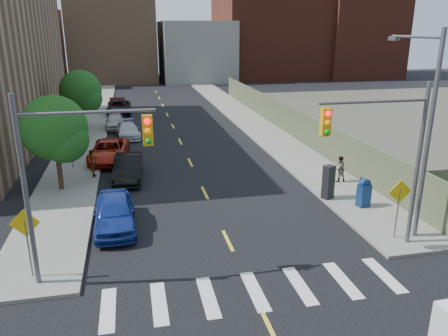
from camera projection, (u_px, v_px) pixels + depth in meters
name	position (u px, v px, depth m)	size (l,w,h in m)	color
sidewalk_nw	(95.00, 111.00, 48.87)	(3.50, 73.00, 0.15)	gray
sidewalk_ne	(230.00, 106.00, 51.98)	(3.50, 73.00, 0.15)	gray
fence_north	(283.00, 117.00, 39.43)	(0.12, 44.00, 2.50)	#5B6345
gravel_lot	(444.00, 118.00, 45.35)	(36.00, 42.00, 0.06)	#595447
bg_bldg_west	(12.00, 47.00, 70.70)	(14.00, 18.00, 12.00)	#592319
bg_bldg_midwest	(113.00, 36.00, 75.31)	(14.00, 16.00, 15.00)	#8C6B4C
bg_bldg_center	(195.00, 51.00, 77.03)	(12.00, 16.00, 10.00)	gray
bg_bldg_east	(268.00, 33.00, 80.77)	(18.00, 18.00, 16.00)	#592319
bg_bldg_fareast	(353.00, 27.00, 81.81)	(14.00, 16.00, 18.00)	#592319
signal_nw	(69.00, 165.00, 14.83)	(4.59, 0.30, 7.00)	#59595E
signal_ne	(387.00, 146.00, 17.23)	(4.59, 0.30, 7.00)	#59595E
streetlight_ne	(424.00, 122.00, 18.30)	(0.25, 3.70, 9.00)	#59595E
warn_sign_nw	(26.00, 231.00, 15.71)	(1.06, 0.06, 2.83)	#59595E
warn_sign_ne	(399.00, 198.00, 18.71)	(1.06, 0.06, 2.83)	#59595E
warn_sign_midwest	(70.00, 141.00, 28.27)	(1.06, 0.06, 2.83)	#59595E
tree_west_near	(55.00, 132.00, 24.09)	(3.66, 3.64, 5.52)	#332114
tree_west_far	(81.00, 94.00, 38.05)	(3.66, 3.64, 5.52)	#332114
parked_car_blue	(114.00, 212.00, 20.27)	(1.87, 4.65, 1.58)	navy
parked_car_black	(128.00, 168.00, 26.78)	(1.63, 4.66, 1.54)	black
parked_car_red	(109.00, 151.00, 30.55)	(2.44, 5.30, 1.47)	#A92110
parked_car_silver	(128.00, 130.00, 37.20)	(1.80, 4.42, 1.28)	#B8BAC0
parked_car_white	(115.00, 121.00, 40.35)	(1.67, 4.15, 1.41)	#B4B4B4
parked_car_maroon	(117.00, 105.00, 48.41)	(1.62, 4.65, 1.53)	#400C0E
parked_car_grey	(119.00, 107.00, 47.14)	(2.51, 5.43, 1.51)	black
mailbox	(364.00, 193.00, 22.41)	(0.70, 0.59, 1.50)	navy
payphone	(328.00, 182.00, 23.40)	(0.55, 0.45, 1.85)	black
pedestrian_west	(93.00, 163.00, 26.87)	(0.62, 0.41, 1.71)	gray
pedestrian_east	(339.00, 169.00, 26.05)	(0.76, 0.59, 1.56)	gray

